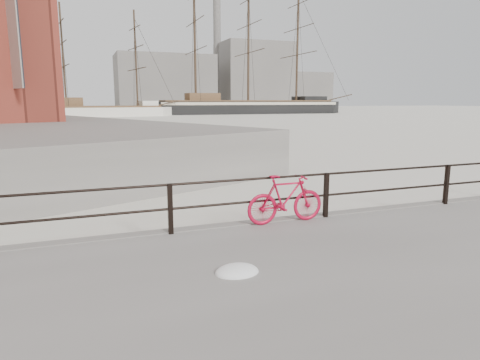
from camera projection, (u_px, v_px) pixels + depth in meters
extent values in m
plane|color=white|center=(439.00, 216.00, 11.02)|extent=(400.00, 400.00, 0.00)
imported|color=#BA0C2E|center=(286.00, 199.00, 9.05)|extent=(1.74, 0.26, 1.05)
ellipsoid|color=white|center=(237.00, 265.00, 6.47)|extent=(0.68, 0.53, 0.24)
cube|color=gray|center=(165.00, 83.00, 145.10)|extent=(32.00, 18.00, 18.00)
cube|color=gray|center=(254.00, 76.00, 161.30)|extent=(26.00, 20.00, 24.00)
cube|color=gray|center=(301.00, 91.00, 174.80)|extent=(20.00, 16.00, 14.00)
cylinder|color=gray|center=(217.00, 49.00, 159.56)|extent=(2.80, 2.80, 44.00)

